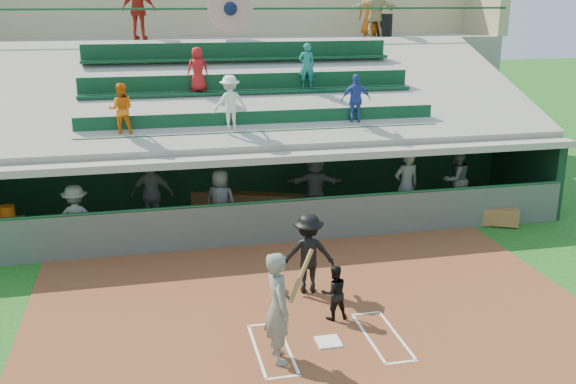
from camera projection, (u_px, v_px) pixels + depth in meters
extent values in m
plane|color=#195217|center=(328.00, 343.00, 11.47)|extent=(100.00, 100.00, 0.00)
cube|color=brown|center=(321.00, 329.00, 11.93)|extent=(11.00, 9.00, 0.02)
cube|color=white|center=(328.00, 342.00, 11.45)|extent=(0.43, 0.43, 0.03)
cube|color=white|center=(287.00, 347.00, 11.30)|extent=(0.05, 1.80, 0.01)
cube|color=white|center=(368.00, 338.00, 11.62)|extent=(0.05, 1.80, 0.01)
cube|color=white|center=(257.00, 351.00, 11.19)|extent=(0.05, 1.80, 0.01)
cube|color=white|center=(397.00, 334.00, 11.73)|extent=(0.05, 1.80, 0.01)
cube|color=white|center=(263.00, 324.00, 12.08)|extent=(0.60, 0.05, 0.01)
cube|color=silver|center=(366.00, 313.00, 12.51)|extent=(0.60, 0.05, 0.01)
cube|color=white|center=(283.00, 377.00, 10.40)|extent=(0.60, 0.05, 0.01)
cube|color=white|center=(401.00, 362.00, 10.83)|extent=(0.60, 0.05, 0.01)
cube|color=gray|center=(261.00, 220.00, 17.77)|extent=(16.00, 3.50, 0.04)
cube|color=gray|center=(227.00, 102.00, 23.41)|extent=(20.00, 3.00, 4.60)
cube|color=#525852|center=(273.00, 223.00, 15.98)|extent=(16.00, 0.06, 1.10)
cylinder|color=#164525|center=(273.00, 201.00, 15.81)|extent=(16.00, 0.08, 0.08)
cube|color=black|center=(250.00, 167.00, 19.09)|extent=(16.00, 0.25, 2.20)
cube|color=black|center=(524.00, 167.00, 19.13)|extent=(0.25, 3.50, 2.20)
cube|color=gray|center=(260.00, 144.00, 17.14)|extent=(16.40, 3.90, 0.18)
cube|color=gray|center=(241.00, 152.00, 20.71)|extent=(16.40, 3.50, 2.30)
cube|color=#99978B|center=(233.00, 109.00, 21.92)|extent=(16.40, 0.30, 4.60)
cube|color=gray|center=(248.00, 88.00, 18.50)|extent=(16.40, 6.51, 2.37)
cube|color=#0D3B23|center=(263.00, 131.00, 16.49)|extent=(9.40, 0.42, 0.08)
cube|color=#0C3721|center=(262.00, 120.00, 16.60)|extent=(9.40, 0.06, 0.45)
cube|color=#0C3821|center=(251.00, 92.00, 18.05)|extent=(9.40, 0.42, 0.08)
cube|color=#0C351D|center=(250.00, 82.00, 18.16)|extent=(9.40, 0.06, 0.45)
cube|color=#0B3219|center=(240.00, 59.00, 19.61)|extent=(9.40, 0.42, 0.08)
cube|color=#0C351C|center=(239.00, 50.00, 19.72)|extent=(9.40, 0.06, 0.45)
imported|color=orange|center=(121.00, 109.00, 15.66)|extent=(0.64, 0.51, 1.27)
imported|color=silver|center=(230.00, 103.00, 16.20)|extent=(0.97, 0.65, 1.39)
imported|color=#283FA1|center=(356.00, 100.00, 16.90)|extent=(0.82, 0.41, 1.34)
imported|color=#A91315|center=(198.00, 69.00, 17.65)|extent=(0.63, 0.45, 1.22)
imported|color=#186C69|center=(307.00, 66.00, 18.29)|extent=(0.49, 0.35, 1.28)
cylinder|color=#154323|center=(230.00, 9.00, 21.06)|extent=(20.00, 0.07, 0.07)
cylinder|color=red|center=(230.00, 9.00, 21.04)|extent=(1.50, 0.06, 1.50)
sphere|color=#0D1535|center=(230.00, 9.00, 21.01)|extent=(0.44, 0.44, 0.44)
imported|color=#5E615B|center=(278.00, 307.00, 10.66)|extent=(0.49, 0.73, 1.95)
cylinder|color=olive|center=(301.00, 276.00, 10.41)|extent=(0.56, 0.54, 0.75)
sphere|color=brown|center=(286.00, 292.00, 10.61)|extent=(0.10, 0.10, 0.10)
imported|color=black|center=(334.00, 292.00, 12.17)|extent=(0.55, 0.45, 1.09)
imported|color=black|center=(308.00, 253.00, 13.25)|extent=(1.18, 0.80, 1.70)
cube|color=#976537|center=(248.00, 200.00, 18.72)|extent=(13.90, 6.60, 0.45)
cube|color=white|center=(6.00, 235.00, 15.56)|extent=(0.86, 0.66, 0.73)
cylinder|color=#DB600C|center=(7.00, 213.00, 15.48)|extent=(0.35, 0.35, 0.35)
imported|color=#60635D|center=(76.00, 218.00, 15.36)|extent=(1.09, 0.65, 1.65)
imported|color=#5A5C57|center=(152.00, 194.00, 16.85)|extent=(1.18, 0.70, 1.88)
imported|color=#5D5F5A|center=(221.00, 201.00, 16.60)|extent=(0.98, 0.86, 1.69)
imported|color=#5B5D58|center=(315.00, 185.00, 18.05)|extent=(1.65, 0.80, 1.70)
imported|color=#60635D|center=(406.00, 186.00, 17.45)|extent=(0.78, 0.56, 1.98)
imported|color=#585B56|center=(456.00, 179.00, 18.28)|extent=(1.08, 0.95, 1.87)
cylinder|color=black|center=(385.00, 25.00, 23.17)|extent=(0.53, 0.53, 0.79)
imported|color=#B01F14|center=(139.00, 10.00, 21.07)|extent=(1.23, 0.80, 1.94)
imported|color=#C44F0B|center=(371.00, 11.00, 23.26)|extent=(1.03, 0.87, 1.79)
imported|color=tan|center=(375.00, 10.00, 22.90)|extent=(1.80, 0.76, 1.88)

